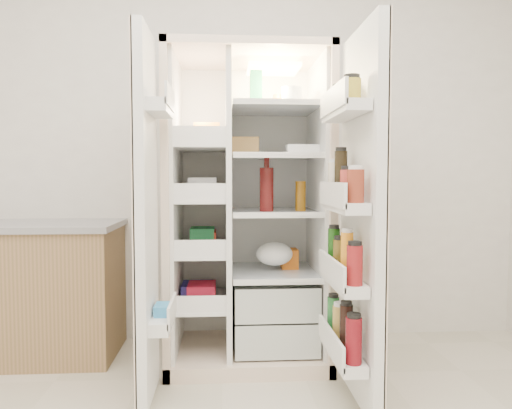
{
  "coord_description": "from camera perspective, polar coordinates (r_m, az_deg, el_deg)",
  "views": [
    {
      "loc": [
        0.01,
        -1.24,
        1.08
      ],
      "look_at": [
        0.18,
        1.25,
        0.94
      ],
      "focal_mm": 34.0,
      "sensor_mm": 36.0,
      "label": 1
    }
  ],
  "objects": [
    {
      "name": "wall_back",
      "position": [
        3.25,
        -4.02,
        7.97
      ],
      "size": [
        4.0,
        0.02,
        2.7
      ],
      "primitive_type": "cube",
      "color": "white",
      "rests_on": "floor"
    },
    {
      "name": "kitchen_counter",
      "position": [
        3.26,
        -25.55,
        -9.04
      ],
      "size": [
        1.12,
        0.59,
        0.81
      ],
      "color": "#926C49",
      "rests_on": "floor"
    },
    {
      "name": "fridge_door",
      "position": [
        2.29,
        11.88,
        -2.04
      ],
      "size": [
        0.17,
        0.58,
        1.72
      ],
      "color": "white",
      "rests_on": "floor"
    },
    {
      "name": "refrigerator",
      "position": [
        2.92,
        -0.75,
        -3.44
      ],
      "size": [
        0.92,
        0.7,
        1.8
      ],
      "color": "beige",
      "rests_on": "floor"
    },
    {
      "name": "freezer_door",
      "position": [
        2.33,
        -12.72,
        -1.55
      ],
      "size": [
        0.15,
        0.4,
        1.72
      ],
      "color": "white",
      "rests_on": "floor"
    }
  ]
}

